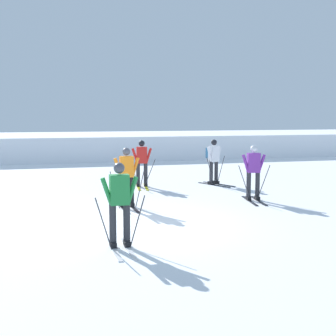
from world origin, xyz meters
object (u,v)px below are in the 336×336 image
at_px(skier_white, 213,159).
at_px(skier_green, 119,200).
at_px(skier_purple, 253,171).
at_px(skier_red, 142,161).
at_px(skier_orange, 127,176).

bearing_deg(skier_white, skier_green, -122.41).
distance_m(skier_purple, skier_red, 4.53).
xyz_separation_m(skier_purple, skier_red, (-2.79, 3.56, 0.04)).
bearing_deg(skier_red, skier_orange, -107.89).
relative_size(skier_white, skier_orange, 1.00).
xyz_separation_m(skier_red, skier_orange, (-1.17, -3.62, -0.04)).
height_order(skier_purple, skier_red, same).
bearing_deg(skier_orange, skier_white, 41.76).
distance_m(skier_white, skier_red, 2.75).
xyz_separation_m(skier_purple, skier_white, (-0.04, 3.44, 0.04)).
bearing_deg(skier_red, skier_green, -104.66).
bearing_deg(skier_green, skier_white, 57.59).
bearing_deg(skier_green, skier_red, 75.34).
xyz_separation_m(skier_red, skier_green, (-1.98, -7.57, 0.00)).
xyz_separation_m(skier_purple, skier_green, (-4.77, -4.00, 0.04)).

